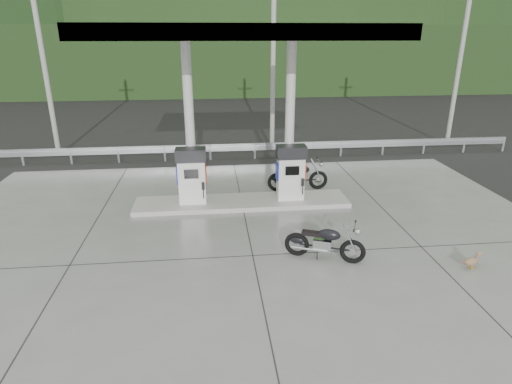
{
  "coord_description": "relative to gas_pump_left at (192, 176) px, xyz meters",
  "views": [
    {
      "loc": [
        -0.95,
        -10.59,
        5.35
      ],
      "look_at": [
        0.3,
        1.0,
        1.0
      ],
      "focal_mm": 30.0,
      "sensor_mm": 36.0,
      "label": 1
    }
  ],
  "objects": [
    {
      "name": "canopy_roof",
      "position": [
        1.6,
        0.0,
        4.3
      ],
      "size": [
        8.5,
        5.0,
        0.4
      ],
      "primitive_type": "cube",
      "color": "white",
      "rests_on": "canopy_column_left"
    },
    {
      "name": "canopy_column_right",
      "position": [
        3.2,
        0.4,
        1.6
      ],
      "size": [
        0.3,
        0.3,
        5.0
      ],
      "primitive_type": "cylinder",
      "color": "silver",
      "rests_on": "pump_island"
    },
    {
      "name": "duck",
      "position": [
        6.76,
        -4.68,
        -0.88
      ],
      "size": [
        0.5,
        0.25,
        0.35
      ],
      "primitive_type": null,
      "rotation": [
        0.0,
        0.0,
        0.25
      ],
      "color": "brown",
      "rests_on": "forecourt_apron"
    },
    {
      "name": "tree_band",
      "position": [
        1.6,
        27.5,
        1.93
      ],
      "size": [
        80.0,
        6.0,
        6.0
      ],
      "primitive_type": "cube",
      "color": "black",
      "rests_on": "ground"
    },
    {
      "name": "road",
      "position": [
        1.6,
        9.0,
        -1.07
      ],
      "size": [
        60.0,
        7.0,
        0.01
      ],
      "primitive_type": "cube",
      "color": "black",
      "rests_on": "ground"
    },
    {
      "name": "forested_hills",
      "position": [
        1.6,
        57.5,
        -1.07
      ],
      "size": [
        100.0,
        40.0,
        140.0
      ],
      "primitive_type": null,
      "color": "black",
      "rests_on": "ground"
    },
    {
      "name": "motorcycle_right",
      "position": [
        3.7,
        1.19,
        -0.56
      ],
      "size": [
        2.07,
        0.7,
        0.97
      ],
      "primitive_type": null,
      "rotation": [
        0.0,
        0.0,
        0.03
      ],
      "color": "black",
      "rests_on": "forecourt_apron"
    },
    {
      "name": "utility_pole_b",
      "position": [
        3.6,
        7.0,
        2.93
      ],
      "size": [
        0.22,
        0.22,
        8.0
      ],
      "primitive_type": "cylinder",
      "color": "gray",
      "rests_on": "ground"
    },
    {
      "name": "guardrail",
      "position": [
        1.6,
        5.5,
        -0.36
      ],
      "size": [
        26.0,
        0.16,
        1.42
      ],
      "primitive_type": null,
      "color": "#B0B3B8",
      "rests_on": "ground"
    },
    {
      "name": "pump_island",
      "position": [
        1.6,
        0.0,
        -0.98
      ],
      "size": [
        7.0,
        1.4,
        0.15
      ],
      "primitive_type": "cube",
      "color": "#9C9A91",
      "rests_on": "forecourt_apron"
    },
    {
      "name": "utility_pole_a",
      "position": [
        -6.4,
        7.0,
        2.93
      ],
      "size": [
        0.22,
        0.22,
        8.0
      ],
      "primitive_type": "cylinder",
      "color": "gray",
      "rests_on": "ground"
    },
    {
      "name": "canopy_column_left",
      "position": [
        0.0,
        0.4,
        1.6
      ],
      "size": [
        0.3,
        0.3,
        5.0
      ],
      "primitive_type": "cylinder",
      "color": "silver",
      "rests_on": "pump_island"
    },
    {
      "name": "ground",
      "position": [
        1.6,
        -2.5,
        -1.07
      ],
      "size": [
        160.0,
        160.0,
        0.0
      ],
      "primitive_type": "plane",
      "color": "black",
      "rests_on": "ground"
    },
    {
      "name": "forecourt_apron",
      "position": [
        1.6,
        -2.5,
        -1.06
      ],
      "size": [
        18.0,
        14.0,
        0.02
      ],
      "primitive_type": "cube",
      "color": "slate",
      "rests_on": "ground"
    },
    {
      "name": "motorcycle_left",
      "position": [
        3.36,
        -3.85,
        -0.6
      ],
      "size": [
        1.97,
        1.27,
        0.89
      ],
      "primitive_type": null,
      "rotation": [
        0.0,
        0.0,
        -0.39
      ],
      "color": "black",
      "rests_on": "forecourt_apron"
    },
    {
      "name": "utility_pole_c",
      "position": [
        12.6,
        7.0,
        2.93
      ],
      "size": [
        0.22,
        0.22,
        8.0
      ],
      "primitive_type": "cylinder",
      "color": "gray",
      "rests_on": "ground"
    },
    {
      "name": "gas_pump_left",
      "position": [
        0.0,
        0.0,
        0.0
      ],
      "size": [
        0.95,
        0.55,
        1.8
      ],
      "primitive_type": null,
      "color": "silver",
      "rests_on": "pump_island"
    },
    {
      "name": "gas_pump_right",
      "position": [
        3.2,
        0.0,
        0.0
      ],
      "size": [
        0.95,
        0.55,
        1.8
      ],
      "primitive_type": null,
      "color": "silver",
      "rests_on": "pump_island"
    }
  ]
}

